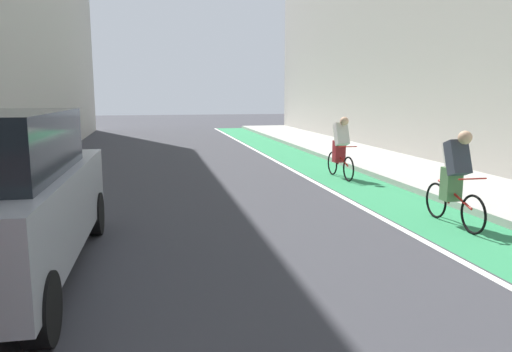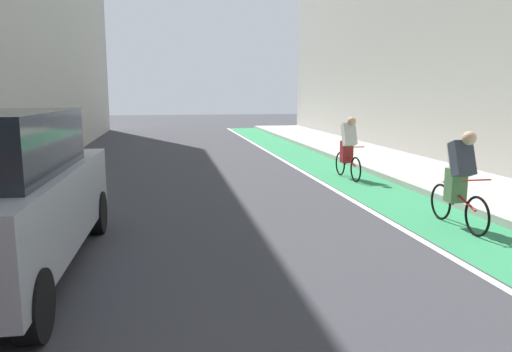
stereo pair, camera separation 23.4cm
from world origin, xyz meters
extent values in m
plane|color=#38383D|center=(0.00, 14.47, 0.00)|extent=(81.27, 81.27, 0.00)
cube|color=#2D8451|center=(3.45, 16.47, 0.00)|extent=(1.60, 36.94, 0.00)
cube|color=white|center=(2.55, 16.47, 0.00)|extent=(0.12, 36.94, 0.00)
cube|color=#A8A59E|center=(5.64, 16.47, 0.07)|extent=(2.77, 36.94, 0.14)
cube|color=#B2ADA3|center=(8.22, 18.47, 4.67)|extent=(2.40, 32.94, 9.34)
cylinder|color=black|center=(-2.28, 12.10, 0.33)|extent=(0.24, 0.67, 0.66)
cylinder|color=black|center=(-2.36, 8.63, 0.33)|extent=(0.24, 0.67, 0.66)
torus|color=black|center=(3.48, 10.90, 0.31)|extent=(0.05, 0.63, 0.63)
torus|color=black|center=(3.49, 11.95, 0.31)|extent=(0.05, 0.63, 0.63)
cylinder|color=red|center=(3.49, 11.42, 0.53)|extent=(0.05, 0.96, 0.33)
cylinder|color=red|center=(3.49, 11.60, 0.61)|extent=(0.04, 0.12, 0.55)
cylinder|color=red|center=(3.48, 10.97, 0.86)|extent=(0.48, 0.03, 0.02)
cube|color=#4C7247|center=(3.49, 11.53, 0.68)|extent=(0.28, 0.24, 0.56)
cube|color=#333842|center=(3.49, 11.40, 1.14)|extent=(0.32, 0.40, 0.60)
sphere|color=tan|center=(3.49, 11.24, 1.48)|extent=(0.22, 0.22, 0.22)
cube|color=beige|center=(3.49, 11.52, 1.16)|extent=(0.26, 0.28, 0.39)
torus|color=black|center=(3.40, 15.68, 0.31)|extent=(0.05, 0.63, 0.63)
torus|color=black|center=(3.38, 16.73, 0.31)|extent=(0.05, 0.63, 0.63)
cylinder|color=red|center=(3.39, 16.20, 0.53)|extent=(0.06, 0.96, 0.33)
cylinder|color=red|center=(3.39, 16.39, 0.61)|extent=(0.04, 0.12, 0.55)
cylinder|color=red|center=(3.40, 15.76, 0.86)|extent=(0.48, 0.04, 0.02)
cube|color=maroon|center=(3.39, 16.31, 0.68)|extent=(0.29, 0.25, 0.56)
cube|color=beige|center=(3.39, 16.18, 1.14)|extent=(0.33, 0.41, 0.60)
sphere|color=tan|center=(3.40, 16.02, 1.48)|extent=(0.22, 0.22, 0.22)
cube|color=#4C7247|center=(3.39, 16.30, 1.16)|extent=(0.27, 0.28, 0.39)
camera|label=1|loc=(-1.38, 4.32, 2.18)|focal=34.54mm
camera|label=2|loc=(-1.15, 4.28, 2.18)|focal=34.54mm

